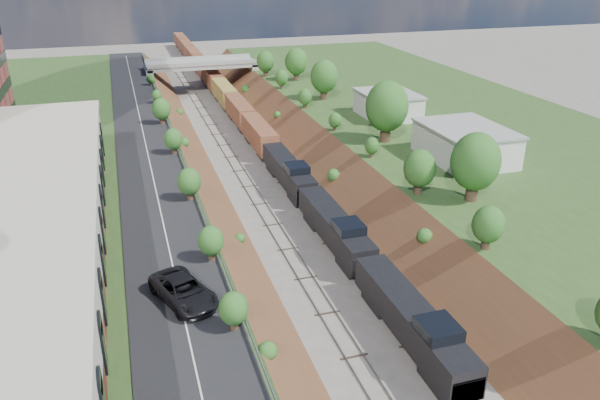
{
  "coord_description": "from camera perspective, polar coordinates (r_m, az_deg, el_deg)",
  "views": [
    {
      "loc": [
        -18.08,
        -10.08,
        30.29
      ],
      "look_at": [
        -1.42,
        43.36,
        6.0
      ],
      "focal_mm": 35.0,
      "sensor_mm": 36.0,
      "label": 1
    }
  ],
  "objects": [
    {
      "name": "platform_right",
      "position": [
        91.07,
        17.9,
        4.53
      ],
      "size": [
        44.0,
        180.0,
        5.0
      ],
      "primitive_type": "cube",
      "color": "#2E4C1F",
      "rests_on": "ground"
    },
    {
      "name": "white_building_far",
      "position": [
        96.48,
        8.57,
        9.11
      ],
      "size": [
        8.0,
        10.0,
        3.6
      ],
      "primitive_type": "cube",
      "color": "silver",
      "rests_on": "platform_right"
    },
    {
      "name": "overpass",
      "position": [
        135.71,
        -9.58,
        12.36
      ],
      "size": [
        24.5,
        8.3,
        7.4
      ],
      "color": "gray",
      "rests_on": "ground"
    },
    {
      "name": "freight_train",
      "position": [
        123.56,
        -7.35,
        10.27
      ],
      "size": [
        2.85,
        176.57,
        4.55
      ],
      "color": "black",
      "rests_on": "ground"
    },
    {
      "name": "tree_right_large",
      "position": [
        64.62,
        16.75,
        3.56
      ],
      "size": [
        5.25,
        5.25,
        7.61
      ],
      "color": "#473323",
      "rests_on": "platform_right"
    },
    {
      "name": "tree_left_crest",
      "position": [
        38.54,
        -4.53,
        -13.74
      ],
      "size": [
        2.45,
        2.45,
        3.55
      ],
      "color": "#473323",
      "rests_on": "platform_left"
    },
    {
      "name": "rail_left_track",
      "position": [
        77.87,
        -4.48,
        0.56
      ],
      "size": [
        1.58,
        180.0,
        0.18
      ],
      "primitive_type": "cube",
      "color": "gray",
      "rests_on": "ground"
    },
    {
      "name": "guardrail",
      "position": [
        74.44,
        -11.19,
        3.58
      ],
      "size": [
        0.1,
        171.0,
        0.7
      ],
      "color": "#99999E",
      "rests_on": "platform_left"
    },
    {
      "name": "platform_left",
      "position": [
        76.85,
        -27.18,
        -0.47
      ],
      "size": [
        44.0,
        180.0,
        5.0
      ],
      "primitive_type": "cube",
      "color": "#2E4C1F",
      "rests_on": "ground"
    },
    {
      "name": "road",
      "position": [
        74.53,
        -14.31,
        2.91
      ],
      "size": [
        8.0,
        180.0,
        0.1
      ],
      "primitive_type": "cube",
      "color": "black",
      "rests_on": "platform_left"
    },
    {
      "name": "embankment_left",
      "position": [
        76.68,
        -10.6,
        -0.24
      ],
      "size": [
        10.0,
        180.0,
        10.0
      ],
      "primitive_type": "cube",
      "rotation": [
        0.0,
        0.79,
        0.0
      ],
      "color": "brown",
      "rests_on": "ground"
    },
    {
      "name": "commercial_building",
      "position": [
        53.71,
        -26.32,
        -3.08
      ],
      "size": [
        14.3,
        62.3,
        7.0
      ],
      "color": "brown",
      "rests_on": "platform_left"
    },
    {
      "name": "rail_right_track",
      "position": [
        79.07,
        -0.81,
        1.0
      ],
      "size": [
        1.58,
        180.0,
        0.18
      ],
      "primitive_type": "cube",
      "color": "gray",
      "rests_on": "ground"
    },
    {
      "name": "embankment_right",
      "position": [
        81.7,
        4.85,
        1.61
      ],
      "size": [
        10.0,
        180.0,
        10.0
      ],
      "primitive_type": "cube",
      "rotation": [
        0.0,
        0.79,
        0.0
      ],
      "color": "brown",
      "rests_on": "ground"
    },
    {
      "name": "suv",
      "position": [
        46.23,
        -11.28,
        -8.67
      ],
      "size": [
        5.39,
        7.56,
        1.91
      ],
      "primitive_type": "imported",
      "rotation": [
        0.0,
        0.0,
        0.36
      ],
      "color": "black",
      "rests_on": "road"
    },
    {
      "name": "white_building_near",
      "position": [
        78.27,
        15.8,
        5.24
      ],
      "size": [
        9.0,
        12.0,
        4.0
      ],
      "primitive_type": "cube",
      "color": "silver",
      "rests_on": "platform_right"
    }
  ]
}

